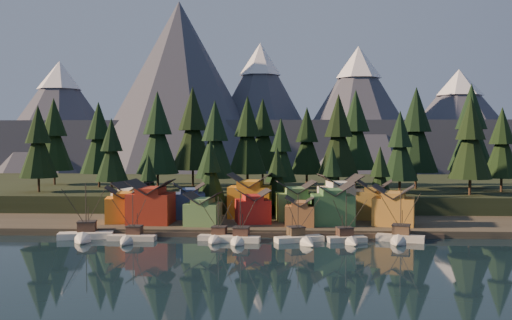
{
  "coord_description": "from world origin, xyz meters",
  "views": [
    {
      "loc": [
        6.02,
        -104.76,
        20.55
      ],
      "look_at": [
        0.09,
        30.0,
        15.84
      ],
      "focal_mm": 40.0,
      "sensor_mm": 36.0,
      "label": 1
    }
  ],
  "objects_px": {
    "boat_2": "(217,231)",
    "house_back_0": "(133,199)",
    "boat_1": "(130,232)",
    "boat_0": "(85,228)",
    "house_front_1": "(151,201)",
    "boat_4": "(301,233)",
    "house_front_0": "(124,203)",
    "house_back_1": "(189,200)",
    "boat_6": "(400,231)",
    "boat_3": "(239,232)",
    "boat_5": "(348,232)"
  },
  "relations": [
    {
      "from": "boat_4",
      "to": "house_back_1",
      "type": "distance_m",
      "value": 36.14
    },
    {
      "from": "boat_1",
      "to": "boat_4",
      "type": "bearing_deg",
      "value": 2.03
    },
    {
      "from": "boat_0",
      "to": "boat_1",
      "type": "xyz_separation_m",
      "value": [
        9.93,
        -1.53,
        -0.51
      ]
    },
    {
      "from": "house_back_1",
      "to": "house_front_1",
      "type": "bearing_deg",
      "value": -139.17
    },
    {
      "from": "boat_6",
      "to": "house_back_0",
      "type": "bearing_deg",
      "value": 177.07
    },
    {
      "from": "boat_0",
      "to": "house_back_1",
      "type": "xyz_separation_m",
      "value": [
        17.95,
        22.61,
        3.59
      ]
    },
    {
      "from": "boat_2",
      "to": "house_front_0",
      "type": "distance_m",
      "value": 28.3
    },
    {
      "from": "house_front_1",
      "to": "boat_4",
      "type": "bearing_deg",
      "value": -21.52
    },
    {
      "from": "house_front_0",
      "to": "house_back_1",
      "type": "distance_m",
      "value": 15.75
    },
    {
      "from": "boat_0",
      "to": "boat_5",
      "type": "relative_size",
      "value": 1.23
    },
    {
      "from": "boat_6",
      "to": "house_back_0",
      "type": "relative_size",
      "value": 1.27
    },
    {
      "from": "boat_6",
      "to": "boat_5",
      "type": "bearing_deg",
      "value": -157.28
    },
    {
      "from": "boat_5",
      "to": "house_back_1",
      "type": "height_order",
      "value": "house_back_1"
    },
    {
      "from": "boat_1",
      "to": "boat_2",
      "type": "xyz_separation_m",
      "value": [
        17.49,
        1.27,
        0.08
      ]
    },
    {
      "from": "boat_2",
      "to": "house_back_0",
      "type": "height_order",
      "value": "house_back_0"
    },
    {
      "from": "boat_4",
      "to": "boat_2",
      "type": "bearing_deg",
      "value": 155.58
    },
    {
      "from": "boat_5",
      "to": "boat_1",
      "type": "bearing_deg",
      "value": 169.21
    },
    {
      "from": "boat_2",
      "to": "house_back_1",
      "type": "xyz_separation_m",
      "value": [
        -9.47,
        22.87,
        4.02
      ]
    },
    {
      "from": "boat_4",
      "to": "house_front_0",
      "type": "xyz_separation_m",
      "value": [
        -40.52,
        16.71,
        3.95
      ]
    },
    {
      "from": "boat_2",
      "to": "house_back_0",
      "type": "relative_size",
      "value": 1.05
    },
    {
      "from": "house_front_0",
      "to": "house_front_1",
      "type": "distance_m",
      "value": 7.0
    },
    {
      "from": "house_back_1",
      "to": "house_back_0",
      "type": "bearing_deg",
      "value": 169.78
    },
    {
      "from": "boat_2",
      "to": "boat_1",
      "type": "bearing_deg",
      "value": -169.75
    },
    {
      "from": "boat_5",
      "to": "house_front_1",
      "type": "bearing_deg",
      "value": 150.14
    },
    {
      "from": "boat_1",
      "to": "boat_0",
      "type": "bearing_deg",
      "value": 173.21
    },
    {
      "from": "boat_0",
      "to": "boat_5",
      "type": "height_order",
      "value": "boat_0"
    },
    {
      "from": "boat_4",
      "to": "house_back_0",
      "type": "height_order",
      "value": "house_back_0"
    },
    {
      "from": "boat_2",
      "to": "house_front_1",
      "type": "height_order",
      "value": "house_front_1"
    },
    {
      "from": "boat_2",
      "to": "boat_6",
      "type": "relative_size",
      "value": 0.83
    },
    {
      "from": "boat_3",
      "to": "house_back_1",
      "type": "distance_m",
      "value": 28.79
    },
    {
      "from": "boat_6",
      "to": "house_front_1",
      "type": "bearing_deg",
      "value": -176.56
    },
    {
      "from": "boat_5",
      "to": "house_front_1",
      "type": "xyz_separation_m",
      "value": [
        -43.23,
        14.3,
        4.64
      ]
    },
    {
      "from": "boat_1",
      "to": "boat_6",
      "type": "height_order",
      "value": "boat_6"
    },
    {
      "from": "boat_1",
      "to": "house_back_0",
      "type": "xyz_separation_m",
      "value": [
        -5.81,
        23.89,
        4.21
      ]
    },
    {
      "from": "house_front_1",
      "to": "house_back_1",
      "type": "xyz_separation_m",
      "value": [
        7.2,
        9.26,
        -0.74
      ]
    },
    {
      "from": "boat_0",
      "to": "boat_4",
      "type": "height_order",
      "value": "boat_0"
    },
    {
      "from": "boat_2",
      "to": "boat_6",
      "type": "distance_m",
      "value": 37.0
    },
    {
      "from": "boat_3",
      "to": "boat_6",
      "type": "height_order",
      "value": "boat_6"
    },
    {
      "from": "boat_1",
      "to": "house_front_0",
      "type": "height_order",
      "value": "house_front_0"
    },
    {
      "from": "house_back_1",
      "to": "boat_2",
      "type": "bearing_deg",
      "value": -78.81
    },
    {
      "from": "house_front_1",
      "to": "house_back_1",
      "type": "bearing_deg",
      "value": 54.32
    },
    {
      "from": "boat_0",
      "to": "house_front_0",
      "type": "relative_size",
      "value": 1.3
    },
    {
      "from": "boat_2",
      "to": "house_front_0",
      "type": "relative_size",
      "value": 1.02
    },
    {
      "from": "boat_2",
      "to": "boat_5",
      "type": "distance_m",
      "value": 26.57
    },
    {
      "from": "boat_6",
      "to": "boat_0",
      "type": "bearing_deg",
      "value": -162.59
    },
    {
      "from": "boat_0",
      "to": "house_front_0",
      "type": "xyz_separation_m",
      "value": [
        4.06,
        15.21,
        3.51
      ]
    },
    {
      "from": "boat_1",
      "to": "boat_5",
      "type": "xyz_separation_m",
      "value": [
        44.05,
        0.59,
        0.2
      ]
    },
    {
      "from": "house_front_0",
      "to": "boat_1",
      "type": "bearing_deg",
      "value": -82.98
    },
    {
      "from": "boat_0",
      "to": "boat_6",
      "type": "relative_size",
      "value": 1.06
    },
    {
      "from": "boat_3",
      "to": "house_back_1",
      "type": "xyz_separation_m",
      "value": [
        -14.19,
        24.77,
        3.78
      ]
    }
  ]
}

